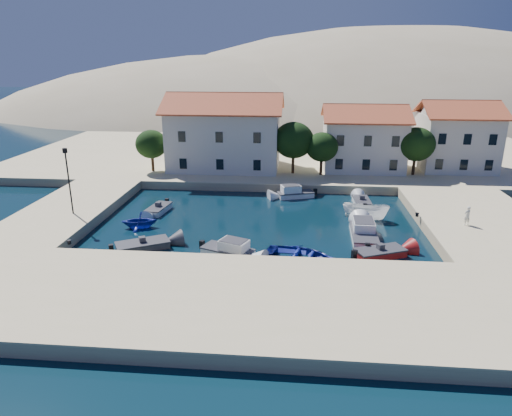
# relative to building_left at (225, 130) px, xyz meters

# --- Properties ---
(ground) EXTENTS (400.00, 400.00, 0.00)m
(ground) POSITION_rel_building_left_xyz_m (6.00, -28.00, -5.94)
(ground) COLOR black
(ground) RESTS_ON ground
(quay_south) EXTENTS (52.00, 12.00, 1.00)m
(quay_south) POSITION_rel_building_left_xyz_m (6.00, -34.00, -5.44)
(quay_south) COLOR #CFBF8D
(quay_south) RESTS_ON ground
(quay_east) EXTENTS (11.00, 20.00, 1.00)m
(quay_east) POSITION_rel_building_left_xyz_m (26.50, -18.00, -5.44)
(quay_east) COLOR #CFBF8D
(quay_east) RESTS_ON ground
(quay_west) EXTENTS (8.00, 20.00, 1.00)m
(quay_west) POSITION_rel_building_left_xyz_m (-13.00, -18.00, -5.44)
(quay_west) COLOR #CFBF8D
(quay_west) RESTS_ON ground
(quay_north) EXTENTS (80.00, 36.00, 1.00)m
(quay_north) POSITION_rel_building_left_xyz_m (8.00, 10.00, -5.44)
(quay_north) COLOR #CFBF8D
(quay_north) RESTS_ON ground
(hills) EXTENTS (254.00, 176.00, 99.00)m
(hills) POSITION_rel_building_left_xyz_m (26.64, 95.62, -29.34)
(hills) COLOR tan
(hills) RESTS_ON ground
(building_left) EXTENTS (14.70, 9.45, 9.70)m
(building_left) POSITION_rel_building_left_xyz_m (0.00, 0.00, 0.00)
(building_left) COLOR beige
(building_left) RESTS_ON quay_north
(building_mid) EXTENTS (10.50, 8.40, 8.30)m
(building_mid) POSITION_rel_building_left_xyz_m (18.00, 1.00, -0.71)
(building_mid) COLOR beige
(building_mid) RESTS_ON quay_north
(building_right) EXTENTS (9.45, 8.40, 8.80)m
(building_right) POSITION_rel_building_left_xyz_m (30.00, 2.00, -0.46)
(building_right) COLOR beige
(building_right) RESTS_ON quay_north
(trees) EXTENTS (37.30, 5.30, 6.45)m
(trees) POSITION_rel_building_left_xyz_m (10.51, -2.54, -1.10)
(trees) COLOR #382314
(trees) RESTS_ON quay_north
(lamppost) EXTENTS (0.35, 0.25, 6.22)m
(lamppost) POSITION_rel_building_left_xyz_m (-11.50, -20.00, -1.18)
(lamppost) COLOR black
(lamppost) RESTS_ON quay_west
(bollards) EXTENTS (29.36, 9.56, 0.30)m
(bollards) POSITION_rel_building_left_xyz_m (8.80, -24.13, -4.79)
(bollards) COLOR black
(bollards) RESTS_ON ground
(motorboat_grey_sw) EXTENTS (4.64, 3.73, 1.25)m
(motorboat_grey_sw) POSITION_rel_building_left_xyz_m (-3.02, -25.35, -5.64)
(motorboat_grey_sw) COLOR #39393E
(motorboat_grey_sw) RESTS_ON ground
(cabin_cruiser_south) EXTENTS (4.54, 3.25, 1.60)m
(cabin_cruiser_south) POSITION_rel_building_left_xyz_m (4.16, -26.05, -5.46)
(cabin_cruiser_south) COLOR white
(cabin_cruiser_south) RESTS_ON ground
(rowboat_south) EXTENTS (6.08, 4.98, 1.10)m
(rowboat_south) POSITION_rel_building_left_xyz_m (9.85, -26.31, -5.94)
(rowboat_south) COLOR #1B2A99
(rowboat_south) RESTS_ON ground
(motorboat_red_se) EXTENTS (4.35, 3.19, 1.25)m
(motorboat_red_se) POSITION_rel_building_left_xyz_m (16.22, -25.12, -5.64)
(motorboat_red_se) COLOR maroon
(motorboat_red_se) RESTS_ON ground
(cabin_cruiser_east) EXTENTS (2.35, 5.39, 1.60)m
(cabin_cruiser_east) POSITION_rel_building_left_xyz_m (15.45, -21.37, -5.46)
(cabin_cruiser_east) COLOR white
(cabin_cruiser_east) RESTS_ON ground
(boat_east) EXTENTS (4.77, 2.90, 1.73)m
(boat_east) POSITION_rel_building_left_xyz_m (16.26, -16.30, -5.94)
(boat_east) COLOR white
(boat_east) RESTS_ON ground
(motorboat_white_ne) EXTENTS (1.75, 3.55, 1.25)m
(motorboat_white_ne) POSITION_rel_building_left_xyz_m (16.49, -11.86, -5.64)
(motorboat_white_ne) COLOR white
(motorboat_white_ne) RESTS_ON ground
(rowboat_west) EXTENTS (3.71, 3.38, 1.68)m
(rowboat_west) POSITION_rel_building_left_xyz_m (-4.90, -20.56, -5.94)
(rowboat_west) COLOR #1B2A99
(rowboat_west) RESTS_ON ground
(motorboat_white_west) EXTENTS (2.09, 3.76, 1.25)m
(motorboat_white_west) POSITION_rel_building_left_xyz_m (-4.45, -16.09, -5.64)
(motorboat_white_west) COLOR white
(motorboat_white_west) RESTS_ON ground
(cabin_cruiser_north) EXTENTS (4.35, 2.87, 1.60)m
(cabin_cruiser_north) POSITION_rel_building_left_xyz_m (9.41, -9.66, -5.46)
(cabin_cruiser_north) COLOR white
(cabin_cruiser_north) RESTS_ON ground
(pedestrian) EXTENTS (0.73, 0.62, 1.70)m
(pedestrian) POSITION_rel_building_left_xyz_m (24.45, -19.92, -4.09)
(pedestrian) COLOR silver
(pedestrian) RESTS_ON quay_east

